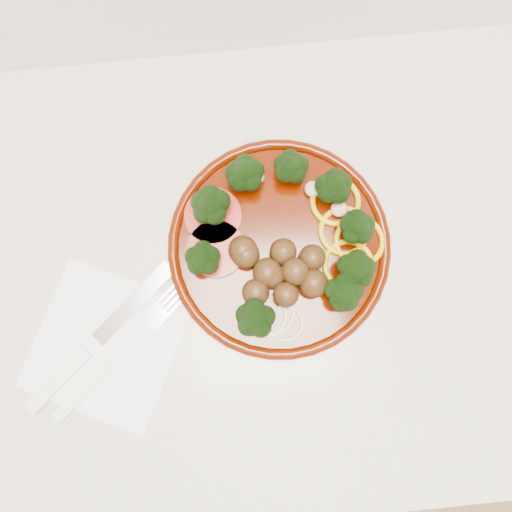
{
  "coord_description": "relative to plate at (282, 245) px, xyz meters",
  "views": [
    {
      "loc": [
        -0.22,
        1.63,
        1.52
      ],
      "look_at": [
        -0.22,
        1.72,
        0.92
      ],
      "focal_mm": 35.0,
      "sensor_mm": 36.0,
      "label": 1
    }
  ],
  "objects": [
    {
      "name": "fork",
      "position": [
        -0.24,
        -0.13,
        -0.01
      ],
      "size": [
        0.17,
        0.15,
        0.01
      ],
      "rotation": [
        0.0,
        0.0,
        0.71
      ],
      "color": "white",
      "rests_on": "napkin"
    },
    {
      "name": "plate",
      "position": [
        0.0,
        0.0,
        0.0
      ],
      "size": [
        0.28,
        0.28,
        0.06
      ],
      "rotation": [
        0.0,
        0.0,
        -0.25
      ],
      "color": "#400D00",
      "rests_on": "counter"
    },
    {
      "name": "counter",
      "position": [
        0.18,
        -0.03,
        -0.47
      ],
      "size": [
        2.4,
        0.6,
        0.9
      ],
      "color": "silver",
      "rests_on": "ground"
    },
    {
      "name": "napkin",
      "position": [
        -0.23,
        -0.1,
        -0.02
      ],
      "size": [
        0.23,
        0.23,
        0.0
      ],
      "primitive_type": "cube",
      "rotation": [
        0.0,
        0.0,
        1.11
      ],
      "color": "white",
      "rests_on": "counter"
    },
    {
      "name": "knife",
      "position": [
        -0.25,
        -0.11,
        -0.01
      ],
      "size": [
        0.19,
        0.17,
        0.01
      ],
      "rotation": [
        0.0,
        0.0,
        0.71
      ],
      "color": "silver",
      "rests_on": "napkin"
    }
  ]
}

